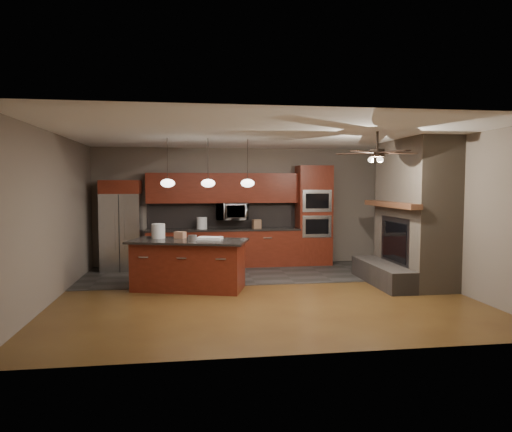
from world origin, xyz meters
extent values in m
plane|color=brown|center=(0.00, 0.00, 0.00)|extent=(7.00, 7.00, 0.00)
cube|color=white|center=(0.00, 0.00, 2.80)|extent=(7.00, 6.00, 0.02)
cube|color=#73665C|center=(0.00, 3.00, 1.40)|extent=(7.00, 0.02, 2.80)
cube|color=#73665C|center=(3.50, 0.00, 1.40)|extent=(0.02, 6.00, 2.80)
cube|color=#73665C|center=(-3.50, 0.00, 1.40)|extent=(0.02, 6.00, 2.80)
cube|color=#32302D|center=(0.00, 1.80, 0.01)|extent=(7.00, 2.40, 0.01)
cube|color=#706150|center=(3.10, 0.40, 1.40)|extent=(0.80, 2.00, 2.80)
cube|color=#403934|center=(2.45, 0.40, 0.20)|extent=(0.50, 2.00, 0.40)
cube|color=#2D2D30|center=(2.72, 0.40, 0.83)|extent=(0.05, 1.20, 0.95)
cube|color=black|center=(2.70, 0.40, 0.83)|extent=(0.02, 1.00, 0.75)
cube|color=brown|center=(2.60, 0.40, 1.55)|extent=(0.22, 2.10, 0.10)
cube|color=maroon|center=(-0.48, 2.70, 0.43)|extent=(3.55, 0.60, 0.86)
cube|color=black|center=(-0.48, 2.70, 0.88)|extent=(3.59, 0.64, 0.04)
cube|color=black|center=(-0.48, 2.98, 1.20)|extent=(3.55, 0.03, 0.60)
cube|color=maroon|center=(-0.48, 2.83, 1.85)|extent=(3.55, 0.35, 0.70)
cube|color=maroon|center=(1.70, 2.70, 1.19)|extent=(0.80, 0.60, 2.38)
cube|color=silver|center=(1.70, 2.40, 0.95)|extent=(0.70, 0.03, 0.52)
cube|color=black|center=(1.70, 2.38, 0.95)|extent=(0.55, 0.02, 0.35)
cube|color=silver|center=(1.70, 2.40, 1.55)|extent=(0.70, 0.03, 0.52)
cube|color=black|center=(1.70, 2.38, 1.55)|extent=(0.55, 0.02, 0.35)
imported|color=silver|center=(-0.27, 2.75, 1.30)|extent=(0.73, 0.41, 0.50)
cube|color=silver|center=(-2.78, 2.62, 0.86)|extent=(0.86, 0.72, 1.73)
cube|color=#2D2D30|center=(-2.78, 2.26, 0.86)|extent=(0.02, 0.02, 1.71)
cube|color=silver|center=(-2.88, 2.25, 0.92)|extent=(0.03, 0.03, 0.86)
cube|color=silver|center=(-2.68, 2.25, 0.92)|extent=(0.03, 0.03, 0.86)
cube|color=maroon|center=(-2.78, 2.62, 1.88)|extent=(0.86, 0.72, 0.30)
cube|color=maroon|center=(-1.28, 0.45, 0.44)|extent=(2.12, 1.34, 0.88)
cube|color=black|center=(-1.28, 0.45, 0.90)|extent=(2.30, 1.52, 0.04)
cylinder|color=silver|center=(-1.84, 0.79, 1.06)|extent=(0.26, 0.26, 0.27)
cylinder|color=#A5A4A9|center=(-1.20, 0.31, 0.97)|extent=(0.18, 0.18, 0.11)
cube|color=white|center=(-0.89, 0.48, 0.94)|extent=(0.52, 0.43, 0.04)
cube|color=#A16F53|center=(-1.43, 0.74, 0.98)|extent=(0.24, 0.22, 0.12)
cylinder|color=white|center=(-0.98, 2.70, 1.04)|extent=(0.32, 0.32, 0.27)
cube|color=#956C4D|center=(0.31, 2.65, 1.00)|extent=(0.21, 0.18, 0.21)
cylinder|color=black|center=(-1.65, 0.70, 2.41)|extent=(0.01, 0.01, 0.78)
ellipsoid|color=white|center=(-1.65, 0.70, 1.96)|extent=(0.26, 0.26, 0.16)
cylinder|color=black|center=(-0.90, 0.70, 2.41)|extent=(0.01, 0.01, 0.78)
ellipsoid|color=white|center=(-0.90, 0.70, 1.96)|extent=(0.26, 0.26, 0.16)
cylinder|color=black|center=(-0.15, 0.70, 2.41)|extent=(0.01, 0.01, 0.78)
ellipsoid|color=white|center=(-0.15, 0.70, 1.96)|extent=(0.26, 0.26, 0.16)
cylinder|color=black|center=(1.80, -0.80, 2.65)|extent=(0.04, 0.04, 0.30)
cylinder|color=black|center=(1.80, -0.80, 2.45)|extent=(0.24, 0.24, 0.12)
cube|color=#331C14|center=(2.18, -0.80, 2.45)|extent=(0.60, 0.12, 0.01)
cube|color=#331C14|center=(1.92, -0.44, 2.45)|extent=(0.30, 0.61, 0.01)
cube|color=#331C14|center=(1.49, -0.58, 2.45)|extent=(0.56, 0.45, 0.01)
cube|color=#331C14|center=(1.49, -1.02, 2.45)|extent=(0.56, 0.45, 0.01)
cube|color=#331C14|center=(1.92, -1.16, 2.45)|extent=(0.30, 0.61, 0.01)
camera|label=1|loc=(-1.22, -7.95, 1.94)|focal=32.00mm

